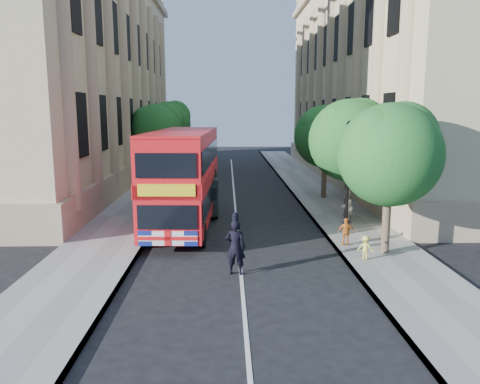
{
  "coord_description": "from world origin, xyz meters",
  "views": [
    {
      "loc": [
        -0.47,
        -14.8,
        5.72
      ],
      "look_at": [
        0.07,
        4.75,
        2.3
      ],
      "focal_mm": 35.0,
      "sensor_mm": 36.0,
      "label": 1
    }
  ],
  "objects": [
    {
      "name": "ground",
      "position": [
        0.0,
        0.0,
        0.0
      ],
      "size": [
        120.0,
        120.0,
        0.0
      ],
      "primitive_type": "plane",
      "color": "black",
      "rests_on": "ground"
    },
    {
      "name": "pavement_right",
      "position": [
        5.75,
        10.0,
        0.06
      ],
      "size": [
        3.5,
        80.0,
        0.12
      ],
      "primitive_type": "cube",
      "color": "gray",
      "rests_on": "ground"
    },
    {
      "name": "pavement_left",
      "position": [
        -5.75,
        10.0,
        0.06
      ],
      "size": [
        3.5,
        80.0,
        0.12
      ],
      "primitive_type": "cube",
      "color": "gray",
      "rests_on": "ground"
    },
    {
      "name": "building_right",
      "position": [
        13.8,
        24.0,
        9.0
      ],
      "size": [
        12.0,
        38.0,
        18.0
      ],
      "primitive_type": "cube",
      "color": "tan",
      "rests_on": "ground"
    },
    {
      "name": "building_left",
      "position": [
        -13.8,
        24.0,
        9.0
      ],
      "size": [
        12.0,
        38.0,
        18.0
      ],
      "primitive_type": "cube",
      "color": "tan",
      "rests_on": "ground"
    },
    {
      "name": "tree_right_near",
      "position": [
        5.84,
        3.03,
        4.25
      ],
      "size": [
        4.0,
        4.0,
        6.08
      ],
      "color": "#473828",
      "rests_on": "ground"
    },
    {
      "name": "tree_right_mid",
      "position": [
        5.84,
        9.03,
        4.45
      ],
      "size": [
        4.2,
        4.2,
        6.37
      ],
      "color": "#473828",
      "rests_on": "ground"
    },
    {
      "name": "tree_right_far",
      "position": [
        5.84,
        15.03,
        4.31
      ],
      "size": [
        4.0,
        4.0,
        6.15
      ],
      "color": "#473828",
      "rests_on": "ground"
    },
    {
      "name": "tree_left_far",
      "position": [
        -5.96,
        22.03,
        4.44
      ],
      "size": [
        4.0,
        4.0,
        6.3
      ],
      "color": "#473828",
      "rests_on": "ground"
    },
    {
      "name": "tree_left_back",
      "position": [
        -5.96,
        30.03,
        4.71
      ],
      "size": [
        4.2,
        4.2,
        6.65
      ],
      "color": "#473828",
      "rests_on": "ground"
    },
    {
      "name": "lamp_post",
      "position": [
        5.0,
        6.0,
        2.51
      ],
      "size": [
        0.32,
        0.32,
        5.16
      ],
      "color": "black",
      "rests_on": "pavement_right"
    },
    {
      "name": "double_decker_bus",
      "position": [
        -2.6,
        7.96,
        2.58
      ],
      "size": [
        3.09,
        10.2,
        4.66
      ],
      "rotation": [
        0.0,
        0.0,
        -0.04
      ],
      "color": "red",
      "rests_on": "ground"
    },
    {
      "name": "box_van",
      "position": [
        -2.03,
        11.02,
        1.24
      ],
      "size": [
        2.18,
        4.58,
        2.54
      ],
      "rotation": [
        0.0,
        0.0,
        0.09
      ],
      "color": "black",
      "rests_on": "ground"
    },
    {
      "name": "police_constable",
      "position": [
        -0.2,
        1.0,
        0.99
      ],
      "size": [
        0.79,
        0.6,
        1.98
      ],
      "primitive_type": "imported",
      "rotation": [
        0.0,
        0.0,
        2.96
      ],
      "color": "black",
      "rests_on": "ground"
    },
    {
      "name": "woman_pedestrian",
      "position": [
        5.45,
        7.9,
        0.99
      ],
      "size": [
        1.07,
        1.06,
        1.74
      ],
      "primitive_type": "imported",
      "rotation": [
        0.0,
        0.0,
        3.91
      ],
      "color": "beige",
      "rests_on": "pavement_right"
    },
    {
      "name": "child_a",
      "position": [
        4.51,
        4.09,
        0.7
      ],
      "size": [
        0.72,
        0.39,
        1.17
      ],
      "primitive_type": "imported",
      "rotation": [
        0.0,
        0.0,
        2.98
      ],
      "color": "orange",
      "rests_on": "pavement_right"
    },
    {
      "name": "child_b",
      "position": [
        4.76,
        2.17,
        0.58
      ],
      "size": [
        0.68,
        0.51,
        0.93
      ],
      "primitive_type": "imported",
      "rotation": [
        0.0,
        0.0,
        2.83
      ],
      "color": "#DCD54B",
      "rests_on": "pavement_right"
    }
  ]
}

